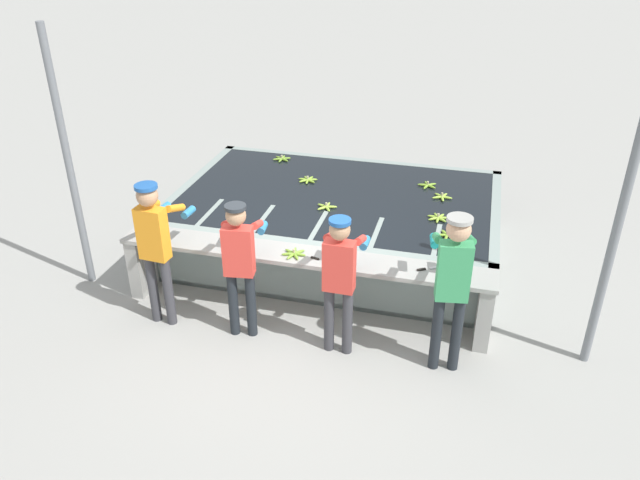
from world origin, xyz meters
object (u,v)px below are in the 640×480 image
worker_3 (452,278)px  knife_1 (320,260)px  worker_1 (240,258)px  banana_bunch_floating_2 (282,159)px  knife_0 (427,268)px  banana_bunch_ledge_0 (294,254)px  support_post_right (618,226)px  banana_bunch_floating_6 (308,180)px  worker_2 (340,273)px  banana_bunch_floating_3 (326,207)px  banana_bunch_floating_5 (438,218)px  banana_bunch_floating_0 (447,235)px  banana_bunch_floating_4 (428,185)px  support_post_left (69,164)px  worker_0 (155,240)px  banana_bunch_floating_1 (442,197)px

worker_3 → knife_1: 1.52m
worker_1 → worker_3: (2.23, -0.02, 0.11)m
banana_bunch_floating_2 → knife_0: 3.69m
banana_bunch_floating_2 → knife_0: (2.52, -2.70, -0.01)m
banana_bunch_ledge_0 → support_post_right: bearing=0.3°
banana_bunch_floating_2 → banana_bunch_floating_6: same height
worker_2 → banana_bunch_floating_3: (-0.59, 1.75, -0.12)m
worker_1 → banana_bunch_floating_3: 1.81m
worker_2 → banana_bunch_floating_5: (0.84, 1.79, -0.12)m
banana_bunch_floating_0 → support_post_right: bearing=-28.7°
worker_3 → banana_bunch_floating_0: size_ratio=6.35×
banana_bunch_floating_2 → banana_bunch_floating_4: 2.32m
banana_bunch_ledge_0 → banana_bunch_floating_4: bearing=61.9°
worker_2 → knife_0: (0.84, 0.54, -0.13)m
knife_0 → support_post_left: support_post_left is taller
banana_bunch_floating_3 → worker_3: bearing=-45.6°
worker_1 → worker_2: bearing=-1.1°
worker_1 → banana_bunch_floating_4: size_ratio=5.77×
worker_3 → banana_bunch_floating_2: 4.29m
support_post_right → worker_2: bearing=-169.4°
banana_bunch_floating_4 → banana_bunch_floating_6: size_ratio=0.99×
worker_0 → knife_0: 2.97m
support_post_left → support_post_right: size_ratio=1.00×
banana_bunch_floating_5 → worker_2: bearing=-115.1°
worker_2 → banana_bunch_floating_4: bearing=77.8°
worker_2 → banana_bunch_floating_4: size_ratio=5.74×
worker_1 → support_post_right: (3.68, 0.46, 0.64)m
banana_bunch_floating_5 → knife_1: (-1.16, -1.37, -0.01)m
banana_bunch_floating_4 → knife_1: banana_bunch_floating_4 is taller
worker_1 → knife_1: size_ratio=4.65×
banana_bunch_floating_4 → banana_bunch_floating_2: bearing=168.7°
worker_0 → knife_1: worker_0 is taller
banana_bunch_ledge_0 → banana_bunch_floating_0: bearing=28.8°
banana_bunch_floating_3 → worker_2: bearing=-71.5°
worker_3 → banana_bunch_floating_3: size_ratio=6.35×
worker_3 → banana_bunch_floating_5: 1.83m
banana_bunch_floating_2 → support_post_right: size_ratio=0.09×
banana_bunch_floating_5 → support_post_right: bearing=-37.0°
worker_0 → knife_1: 1.82m
worker_1 → knife_0: 2.02m
banana_bunch_ledge_0 → support_post_right: 3.30m
banana_bunch_floating_6 → banana_bunch_floating_2: bearing=131.2°
support_post_left → support_post_right: same height
banana_bunch_floating_0 → banana_bunch_floating_1: 1.10m
banana_bunch_floating_4 → knife_0: size_ratio=0.89×
banana_bunch_floating_0 → banana_bunch_floating_3: (-1.57, 0.39, 0.00)m
banana_bunch_floating_0 → banana_bunch_ledge_0: (-1.62, -0.89, 0.00)m
worker_3 → banana_bunch_floating_6: (-2.19, 2.55, -0.24)m
worker_0 → banana_bunch_floating_5: worker_0 is taller
worker_1 → worker_2: 1.10m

